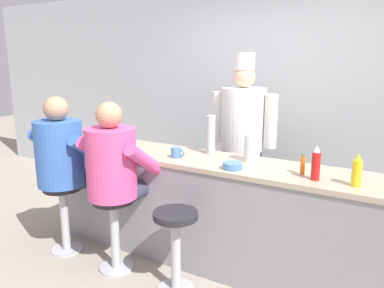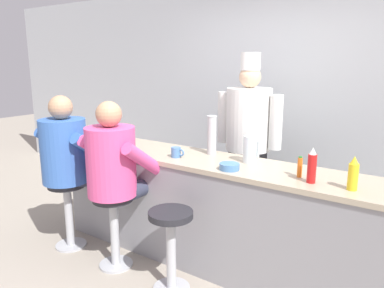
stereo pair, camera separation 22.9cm
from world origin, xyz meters
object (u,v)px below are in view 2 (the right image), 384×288
(breakfast_plate, at_px, (104,142))
(coffee_mug_blue, at_px, (176,152))
(cup_stack_steel, at_px, (212,135))
(cook_in_whites_near, at_px, (248,134))
(hot_sauce_bottle_orange, at_px, (300,167))
(diner_seated_pink, at_px, (114,166))
(ketchup_bottle_red, at_px, (312,166))
(water_pitcher_clear, at_px, (250,149))
(cereal_bowl, at_px, (229,166))
(diner_seated_blue, at_px, (68,155))
(mustard_bottle_yellow, at_px, (353,174))
(empty_stool_round, at_px, (171,238))

(breakfast_plate, height_order, coffee_mug_blue, coffee_mug_blue)
(cup_stack_steel, xyz_separation_m, cook_in_whites_near, (0.02, 0.70, -0.11))
(cook_in_whites_near, bearing_deg, coffee_mug_blue, -102.18)
(hot_sauce_bottle_orange, height_order, cook_in_whites_near, cook_in_whites_near)
(coffee_mug_blue, xyz_separation_m, diner_seated_pink, (-0.36, -0.40, -0.09))
(cook_in_whites_near, bearing_deg, ketchup_bottle_red, -45.41)
(hot_sauce_bottle_orange, xyz_separation_m, water_pitcher_clear, (-0.47, 0.15, 0.04))
(cup_stack_steel, bearing_deg, cereal_bowl, -42.28)
(water_pitcher_clear, distance_m, breakfast_plate, 1.59)
(coffee_mug_blue, bearing_deg, diner_seated_pink, -131.40)
(cup_stack_steel, distance_m, diner_seated_blue, 1.38)
(cereal_bowl, bearing_deg, water_pitcher_clear, 81.92)
(mustard_bottle_yellow, bearing_deg, ketchup_bottle_red, -178.95)
(ketchup_bottle_red, height_order, cereal_bowl, ketchup_bottle_red)
(breakfast_plate, height_order, cook_in_whites_near, cook_in_whites_near)
(cereal_bowl, relative_size, diner_seated_blue, 0.11)
(hot_sauce_bottle_orange, relative_size, cereal_bowl, 0.98)
(ketchup_bottle_red, relative_size, coffee_mug_blue, 1.92)
(hot_sauce_bottle_orange, bearing_deg, cook_in_whites_near, 133.57)
(coffee_mug_blue, xyz_separation_m, diner_seated_blue, (-0.99, -0.40, -0.08))
(ketchup_bottle_red, xyz_separation_m, mustard_bottle_yellow, (0.27, 0.00, -0.01))
(diner_seated_blue, xyz_separation_m, diner_seated_pink, (0.63, -0.00, -0.01))
(ketchup_bottle_red, distance_m, coffee_mug_blue, 1.20)
(ketchup_bottle_red, xyz_separation_m, diner_seated_blue, (-2.18, -0.38, -0.16))
(breakfast_plate, distance_m, empty_stool_round, 1.43)
(cereal_bowl, distance_m, diner_seated_pink, 0.99)
(mustard_bottle_yellow, bearing_deg, coffee_mug_blue, 179.40)
(hot_sauce_bottle_orange, distance_m, water_pitcher_clear, 0.50)
(cereal_bowl, bearing_deg, breakfast_plate, 176.21)
(hot_sauce_bottle_orange, xyz_separation_m, cook_in_whites_near, (-0.87, 0.92, -0.01))
(mustard_bottle_yellow, height_order, hot_sauce_bottle_orange, mustard_bottle_yellow)
(mustard_bottle_yellow, bearing_deg, cereal_bowl, -176.63)
(cup_stack_steel, relative_size, diner_seated_blue, 0.24)
(hot_sauce_bottle_orange, distance_m, cereal_bowl, 0.53)
(hot_sauce_bottle_orange, distance_m, cup_stack_steel, 0.92)
(diner_seated_pink, bearing_deg, empty_stool_round, -3.24)
(diner_seated_pink, bearing_deg, diner_seated_blue, 179.94)
(coffee_mug_blue, height_order, cup_stack_steel, cup_stack_steel)
(water_pitcher_clear, distance_m, diner_seated_pink, 1.16)
(diner_seated_blue, bearing_deg, water_pitcher_clear, 21.14)
(cereal_bowl, bearing_deg, mustard_bottle_yellow, 3.37)
(diner_seated_blue, bearing_deg, diner_seated_pink, -0.06)
(ketchup_bottle_red, relative_size, cup_stack_steel, 0.72)
(diner_seated_blue, height_order, cook_in_whites_near, cook_in_whites_near)
(coffee_mug_blue, bearing_deg, breakfast_plate, 177.99)
(hot_sauce_bottle_orange, height_order, empty_stool_round, hot_sauce_bottle_orange)
(breakfast_plate, relative_size, cup_stack_steel, 0.76)
(breakfast_plate, xyz_separation_m, cook_in_whites_near, (1.17, 0.94, 0.05))
(mustard_bottle_yellow, relative_size, cup_stack_steel, 0.66)
(water_pitcher_clear, relative_size, diner_seated_blue, 0.15)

